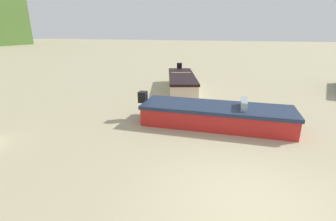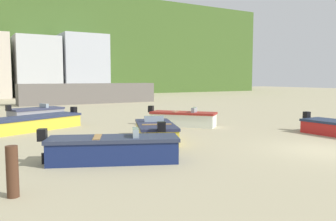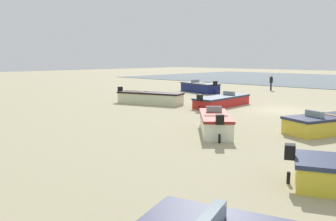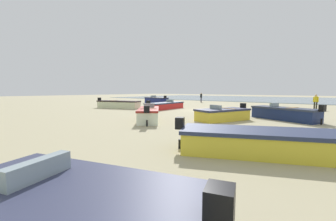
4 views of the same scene
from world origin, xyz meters
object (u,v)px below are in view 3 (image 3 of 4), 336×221
Objects in this scene: boat_white_2 at (215,123)px; beach_walker_distant at (271,82)px; boat_navy_0 at (200,87)px; boat_cream_3 at (150,98)px; boat_yellow_6 at (324,124)px; boat_red_7 at (222,101)px.

beach_walker_distant is (8.16, -21.41, 0.51)m from boat_white_2.
boat_navy_0 reaches higher than boat_cream_3.
boat_white_2 is (-12.43, 14.68, -0.05)m from boat_navy_0.
boat_white_2 is 0.70× the size of boat_cream_3.
beach_walker_distant reaches higher than boat_yellow_6.
boat_navy_0 is 1.31× the size of boat_white_2.
boat_white_2 is at bearing -124.79° from boat_navy_0.
boat_cream_3 reaches higher than boat_yellow_6.
boat_navy_0 is at bearing -13.25° from boat_yellow_6.
boat_white_2 is at bearing 2.69° from beach_walker_distant.
boat_cream_3 is 1.32× the size of boat_yellow_6.
beach_walker_distant reaches higher than boat_navy_0.
boat_yellow_6 reaches higher than boat_red_7.
boat_red_7 is 3.37× the size of beach_walker_distant.
beach_walker_distant is (11.84, -18.07, 0.54)m from boat_yellow_6.
boat_red_7 is (-4.86, -2.47, -0.07)m from boat_cream_3.
boat_navy_0 is 9.90m from boat_cream_3.
boat_yellow_6 is (-3.69, -3.33, -0.03)m from boat_white_2.
beach_walker_distant is at bearing 156.92° from boat_cream_3.
boat_navy_0 reaches higher than boat_yellow_6.
boat_white_2 is 22.92m from beach_walker_distant.
boat_white_2 is 0.69× the size of boat_red_7.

